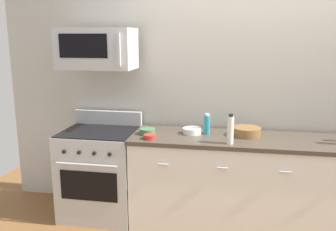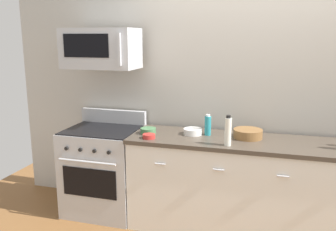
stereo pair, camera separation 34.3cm
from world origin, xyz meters
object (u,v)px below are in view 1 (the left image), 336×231
Objects in this scene: microwave at (97,49)px; bowl_wooden_salad at (247,131)px; bowl_white_ceramic at (192,131)px; bowl_red_small at (150,137)px; bowl_green_glaze at (147,131)px; bottle_vinegar_white at (230,130)px; range_oven at (101,172)px; bottle_dish_soap at (207,124)px.

microwave is 1.68m from bowl_wooden_salad.
bowl_red_small is (-0.37, -0.25, -0.01)m from bowl_white_ceramic.
bowl_wooden_salad is 1.79× the size of bowl_green_glaze.
bottle_vinegar_white is at bearing -13.00° from bowl_green_glaze.
microwave reaches higher than bowl_red_small.
range_oven is 3.89× the size of bowl_wooden_salad.
range_oven is at bearing -176.05° from bottle_dish_soap.
range_oven is 6.94× the size of bowl_green_glaze.
bowl_red_small is 0.17m from bowl_green_glaze.
bowl_wooden_salad is at bearing 2.97° from range_oven.
bottle_dish_soap is 1.34× the size of bowl_green_glaze.
range_oven reaches higher than bowl_wooden_salad.
bottle_vinegar_white is 1.34× the size of bottle_dish_soap.
bowl_green_glaze is at bearing -169.08° from bottle_dish_soap.
bottle_vinegar_white reaches higher than bowl_wooden_salad.
bottle_dish_soap is at bearing 27.83° from bowl_red_small.
bowl_wooden_salad is (0.53, 0.02, 0.01)m from bowl_white_ceramic.
bottle_dish_soap reaches higher than bowl_white_ceramic.
microwave is 1.32m from bottle_dish_soap.
bottle_dish_soap is at bearing 3.95° from range_oven.
bowl_wooden_salad is at bearing 0.16° from bottle_dish_soap.
bottle_vinegar_white is 2.26× the size of bowl_red_small.
bowl_red_small is (0.59, -0.24, -0.81)m from microwave.
microwave is (0.00, 0.04, 1.28)m from range_oven.
microwave reaches higher than range_oven.
range_oven is at bearing -90.29° from microwave.
bottle_vinegar_white is 1.79× the size of bowl_green_glaze.
bottle_vinegar_white is 0.84m from bowl_green_glaze.
bowl_white_ceramic is at bearing 143.54° from bottle_vinegar_white.
bottle_vinegar_white is at bearing -2.00° from bowl_red_small.
bottle_vinegar_white reaches higher than bowl_green_glaze.
microwave is 2.70× the size of bottle_vinegar_white.
range_oven is at bearing -177.03° from bowl_wooden_salad.
microwave is 0.96m from bowl_green_glaze.
bowl_red_small is at bearing -152.17° from bottle_dish_soap.
microwave is at bearing 168.64° from bottle_vinegar_white.
bottle_dish_soap is 0.59m from bowl_green_glaze.
bottle_vinegar_white is 0.76m from bowl_red_small.
bowl_green_glaze is (-0.97, -0.11, -0.02)m from bowl_wooden_salad.
bottle_dish_soap is 0.39m from bowl_wooden_salad.
bowl_red_small is at bearing -68.56° from bowl_green_glaze.
bowl_wooden_salad reaches higher than bowl_green_glaze.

